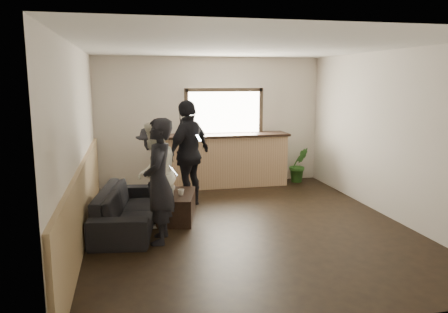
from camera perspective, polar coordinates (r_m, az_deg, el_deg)
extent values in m
cube|color=black|center=(7.12, 2.83, -8.95)|extent=(5.00, 6.00, 0.01)
cube|color=silver|center=(6.75, 3.05, 14.13)|extent=(5.00, 6.00, 0.01)
cube|color=beige|center=(9.70, -1.79, 4.62)|extent=(5.00, 0.01, 2.80)
cube|color=beige|center=(4.03, 14.37, -3.44)|extent=(5.00, 0.01, 2.80)
cube|color=beige|center=(6.59, -18.51, 1.52)|extent=(0.01, 6.00, 2.80)
cube|color=beige|center=(7.84, 20.86, 2.67)|extent=(0.01, 6.00, 2.80)
cube|color=tan|center=(6.76, -17.86, -5.61)|extent=(0.06, 5.90, 1.10)
cube|color=tan|center=(9.57, 0.36, -0.59)|extent=(2.60, 0.60, 1.10)
cube|color=black|center=(9.48, 0.36, 2.83)|extent=(2.70, 0.68, 0.05)
cube|color=white|center=(9.71, -0.01, 5.81)|extent=(1.60, 0.06, 0.90)
cube|color=#3F3326|center=(9.65, 0.03, 8.70)|extent=(1.72, 0.08, 0.08)
cube|color=#3F3326|center=(9.53, -4.93, 5.70)|extent=(0.08, 0.08, 1.06)
cube|color=#3F3326|center=(9.89, 4.81, 5.86)|extent=(0.08, 0.08, 1.06)
imported|color=black|center=(7.10, -12.47, -6.60)|extent=(1.14, 2.24, 0.63)
cube|color=black|center=(7.38, -6.19, -6.51)|extent=(0.76, 1.10, 0.45)
imported|color=silver|center=(7.47, -6.91, -4.12)|extent=(0.18, 0.18, 0.10)
imported|color=silver|center=(7.20, -5.64, -4.67)|extent=(0.11, 0.11, 0.10)
imported|color=#2D6623|center=(10.07, 9.74, -1.07)|extent=(0.47, 0.39, 0.80)
imported|color=black|center=(6.25, -8.49, -3.20)|extent=(0.53, 0.71, 1.79)
cube|color=black|center=(6.21, -6.50, -1.99)|extent=(0.10, 0.09, 0.12)
cube|color=white|center=(6.20, -6.49, -1.96)|extent=(0.09, 0.08, 0.11)
imported|color=silver|center=(6.98, -8.94, -2.23)|extent=(0.86, 0.98, 1.69)
cube|color=black|center=(6.90, -7.20, -1.05)|extent=(0.11, 0.10, 0.12)
cube|color=white|center=(6.90, -7.20, -1.03)|extent=(0.09, 0.08, 0.11)
imported|color=black|center=(7.71, -9.22, -1.70)|extent=(0.68, 1.05, 1.53)
cube|color=black|center=(7.65, -7.63, 0.07)|extent=(0.10, 0.08, 0.12)
cube|color=white|center=(7.64, -7.63, 0.09)|extent=(0.08, 0.07, 0.11)
imported|color=black|center=(8.00, -4.62, 0.38)|extent=(1.14, 1.16, 1.96)
cube|color=black|center=(7.83, -3.34, 2.41)|extent=(0.12, 0.12, 0.12)
cube|color=white|center=(7.82, -3.34, 2.44)|extent=(0.10, 0.10, 0.11)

